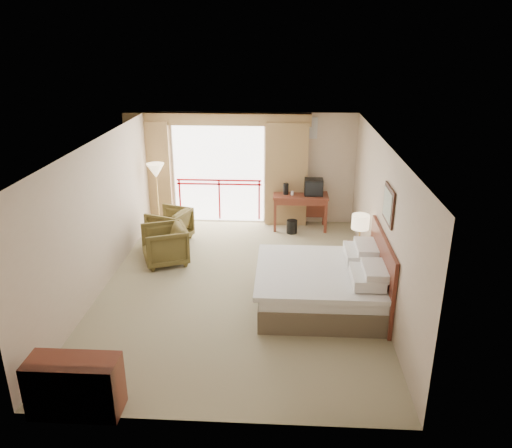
# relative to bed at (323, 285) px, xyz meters

# --- Properties ---
(floor) EXTENTS (7.00, 7.00, 0.00)m
(floor) POSITION_rel_bed_xyz_m (-1.50, 0.60, -0.38)
(floor) COLOR gray
(floor) RESTS_ON ground
(ceiling) EXTENTS (7.00, 7.00, 0.00)m
(ceiling) POSITION_rel_bed_xyz_m (-1.50, 0.60, 2.32)
(ceiling) COLOR white
(ceiling) RESTS_ON wall_back
(wall_back) EXTENTS (5.00, 0.00, 5.00)m
(wall_back) POSITION_rel_bed_xyz_m (-1.50, 4.10, 0.97)
(wall_back) COLOR #C6AF94
(wall_back) RESTS_ON ground
(wall_front) EXTENTS (5.00, 0.00, 5.00)m
(wall_front) POSITION_rel_bed_xyz_m (-1.50, -2.90, 0.97)
(wall_front) COLOR #C6AF94
(wall_front) RESTS_ON ground
(wall_left) EXTENTS (0.00, 7.00, 7.00)m
(wall_left) POSITION_rel_bed_xyz_m (-4.00, 0.60, 0.97)
(wall_left) COLOR #C6AF94
(wall_left) RESTS_ON ground
(wall_right) EXTENTS (0.00, 7.00, 7.00)m
(wall_right) POSITION_rel_bed_xyz_m (1.00, 0.60, 0.97)
(wall_right) COLOR #C6AF94
(wall_right) RESTS_ON ground
(balcony_door) EXTENTS (2.40, 0.00, 2.40)m
(balcony_door) POSITION_rel_bed_xyz_m (-2.30, 4.08, 0.82)
(balcony_door) COLOR white
(balcony_door) RESTS_ON wall_back
(balcony_railing) EXTENTS (2.09, 0.03, 1.02)m
(balcony_railing) POSITION_rel_bed_xyz_m (-2.30, 4.06, 0.44)
(balcony_railing) COLOR red
(balcony_railing) RESTS_ON wall_back
(curtain_left) EXTENTS (1.00, 0.26, 2.50)m
(curtain_left) POSITION_rel_bed_xyz_m (-3.95, 3.95, 0.87)
(curtain_left) COLOR olive
(curtain_left) RESTS_ON wall_back
(curtain_right) EXTENTS (1.00, 0.26, 2.50)m
(curtain_right) POSITION_rel_bed_xyz_m (-0.65, 3.95, 0.87)
(curtain_right) COLOR olive
(curtain_right) RESTS_ON wall_back
(valance) EXTENTS (4.40, 0.22, 0.28)m
(valance) POSITION_rel_bed_xyz_m (-2.30, 3.98, 2.17)
(valance) COLOR olive
(valance) RESTS_ON wall_back
(hvac_vent) EXTENTS (0.50, 0.04, 0.50)m
(hvac_vent) POSITION_rel_bed_xyz_m (-0.20, 4.07, 1.97)
(hvac_vent) COLOR silver
(hvac_vent) RESTS_ON wall_back
(bed) EXTENTS (2.13, 2.06, 0.97)m
(bed) POSITION_rel_bed_xyz_m (0.00, 0.00, 0.00)
(bed) COLOR brown
(bed) RESTS_ON floor
(headboard) EXTENTS (0.06, 2.10, 1.30)m
(headboard) POSITION_rel_bed_xyz_m (0.96, 0.00, 0.27)
(headboard) COLOR #592218
(headboard) RESTS_ON wall_right
(framed_art) EXTENTS (0.04, 0.72, 0.60)m
(framed_art) POSITION_rel_bed_xyz_m (0.97, 0.00, 1.47)
(framed_art) COLOR black
(framed_art) RESTS_ON wall_right
(nightstand) EXTENTS (0.44, 0.52, 0.61)m
(nightstand) POSITION_rel_bed_xyz_m (0.76, 1.22, -0.07)
(nightstand) COLOR #592218
(nightstand) RESTS_ON floor
(table_lamp) EXTENTS (0.33, 0.33, 0.59)m
(table_lamp) POSITION_rel_bed_xyz_m (0.76, 1.27, 0.69)
(table_lamp) COLOR tan
(table_lamp) RESTS_ON nightstand
(phone) EXTENTS (0.19, 0.15, 0.08)m
(phone) POSITION_rel_bed_xyz_m (0.71, 1.07, 0.27)
(phone) COLOR black
(phone) RESTS_ON nightstand
(desk) EXTENTS (1.30, 0.63, 0.85)m
(desk) POSITION_rel_bed_xyz_m (-0.30, 3.70, 0.28)
(desk) COLOR #592218
(desk) RESTS_ON floor
(tv) EXTENTS (0.43, 0.34, 0.39)m
(tv) POSITION_rel_bed_xyz_m (-0.00, 3.64, 0.66)
(tv) COLOR black
(tv) RESTS_ON desk
(coffee_maker) EXTENTS (0.15, 0.15, 0.27)m
(coffee_maker) POSITION_rel_bed_xyz_m (-0.65, 3.65, 0.60)
(coffee_maker) COLOR black
(coffee_maker) RESTS_ON desk
(cup) EXTENTS (0.07, 0.07, 0.10)m
(cup) POSITION_rel_bed_xyz_m (-0.50, 3.60, 0.52)
(cup) COLOR white
(cup) RESTS_ON desk
(wastebasket) EXTENTS (0.27, 0.27, 0.32)m
(wastebasket) POSITION_rel_bed_xyz_m (-0.49, 3.31, -0.22)
(wastebasket) COLOR black
(wastebasket) RESTS_ON floor
(armchair_far) EXTENTS (1.05, 1.03, 0.75)m
(armchair_far) POSITION_rel_bed_xyz_m (-3.25, 2.67, -0.38)
(armchair_far) COLOR #4A3E1C
(armchair_far) RESTS_ON floor
(armchair_near) EXTENTS (1.12, 1.11, 0.79)m
(armchair_near) POSITION_rel_bed_xyz_m (-3.10, 1.53, -0.38)
(armchair_near) COLOR #4A3E1C
(armchair_near) RESTS_ON floor
(side_table) EXTENTS (0.47, 0.47, 0.51)m
(side_table) POSITION_rel_bed_xyz_m (-3.40, 2.13, -0.02)
(side_table) COLOR black
(side_table) RESTS_ON floor
(book) EXTENTS (0.19, 0.23, 0.02)m
(book) POSITION_rel_bed_xyz_m (-3.40, 2.13, 0.14)
(book) COLOR white
(book) RESTS_ON side_table
(floor_lamp) EXTENTS (0.41, 0.41, 1.61)m
(floor_lamp) POSITION_rel_bed_xyz_m (-3.67, 3.38, 1.01)
(floor_lamp) COLOR tan
(floor_lamp) RESTS_ON floor
(dresser) EXTENTS (1.12, 0.48, 0.75)m
(dresser) POSITION_rel_bed_xyz_m (-3.22, -2.81, -0.00)
(dresser) COLOR #592218
(dresser) RESTS_ON floor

